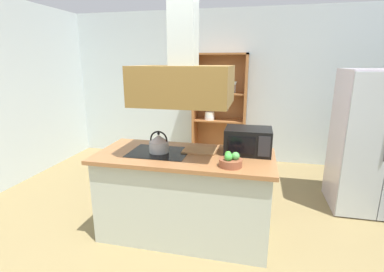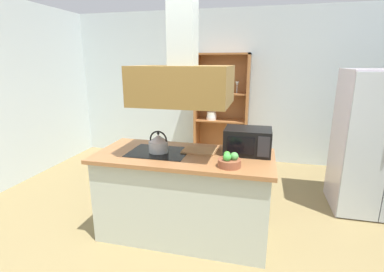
{
  "view_description": "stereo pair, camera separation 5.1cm",
  "coord_description": "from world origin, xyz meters",
  "px_view_note": "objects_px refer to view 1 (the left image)",
  "views": [
    {
      "loc": [
        0.54,
        -2.28,
        1.81
      ],
      "look_at": [
        -0.14,
        0.71,
        1.0
      ],
      "focal_mm": 26.5,
      "sensor_mm": 36.0,
      "label": 1
    },
    {
      "loc": [
        0.59,
        -2.27,
        1.81
      ],
      "look_at": [
        -0.14,
        0.71,
        1.0
      ],
      "focal_mm": 26.5,
      "sensor_mm": 36.0,
      "label": 2
    }
  ],
  "objects_px": {
    "microwave": "(248,141)",
    "fruit_bowl": "(231,161)",
    "refrigerator": "(376,142)",
    "cutting_board": "(200,150)",
    "dish_cabinet": "(220,115)",
    "kettle": "(159,143)"
  },
  "relations": [
    {
      "from": "microwave",
      "to": "fruit_bowl",
      "type": "distance_m",
      "value": 0.45
    },
    {
      "from": "refrigerator",
      "to": "fruit_bowl",
      "type": "xyz_separation_m",
      "value": [
        -1.63,
        -1.32,
        0.09
      ]
    },
    {
      "from": "cutting_board",
      "to": "refrigerator",
      "type": "bearing_deg",
      "value": 25.4
    },
    {
      "from": "cutting_board",
      "to": "microwave",
      "type": "distance_m",
      "value": 0.51
    },
    {
      "from": "microwave",
      "to": "fruit_bowl",
      "type": "xyz_separation_m",
      "value": [
        -0.13,
        -0.42,
        -0.08
      ]
    },
    {
      "from": "cutting_board",
      "to": "microwave",
      "type": "relative_size",
      "value": 0.74
    },
    {
      "from": "fruit_bowl",
      "to": "cutting_board",
      "type": "bearing_deg",
      "value": 133.76
    },
    {
      "from": "refrigerator",
      "to": "cutting_board",
      "type": "xyz_separation_m",
      "value": [
        -1.99,
        -0.94,
        0.05
      ]
    },
    {
      "from": "microwave",
      "to": "cutting_board",
      "type": "bearing_deg",
      "value": -173.83
    },
    {
      "from": "dish_cabinet",
      "to": "microwave",
      "type": "height_order",
      "value": "dish_cabinet"
    },
    {
      "from": "refrigerator",
      "to": "cutting_board",
      "type": "distance_m",
      "value": 2.2
    },
    {
      "from": "refrigerator",
      "to": "kettle",
      "type": "distance_m",
      "value": 2.62
    },
    {
      "from": "refrigerator",
      "to": "microwave",
      "type": "distance_m",
      "value": 1.75
    },
    {
      "from": "kettle",
      "to": "microwave",
      "type": "bearing_deg",
      "value": 11.42
    },
    {
      "from": "cutting_board",
      "to": "fruit_bowl",
      "type": "bearing_deg",
      "value": -46.24
    },
    {
      "from": "cutting_board",
      "to": "microwave",
      "type": "xyz_separation_m",
      "value": [
        0.49,
        0.05,
        0.12
      ]
    },
    {
      "from": "dish_cabinet",
      "to": "kettle",
      "type": "distance_m",
      "value": 2.45
    },
    {
      "from": "dish_cabinet",
      "to": "fruit_bowl",
      "type": "bearing_deg",
      "value": -80.43
    },
    {
      "from": "refrigerator",
      "to": "kettle",
      "type": "height_order",
      "value": "refrigerator"
    },
    {
      "from": "dish_cabinet",
      "to": "fruit_bowl",
      "type": "height_order",
      "value": "dish_cabinet"
    },
    {
      "from": "dish_cabinet",
      "to": "cutting_board",
      "type": "bearing_deg",
      "value": -87.67
    },
    {
      "from": "refrigerator",
      "to": "fruit_bowl",
      "type": "height_order",
      "value": "refrigerator"
    }
  ]
}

